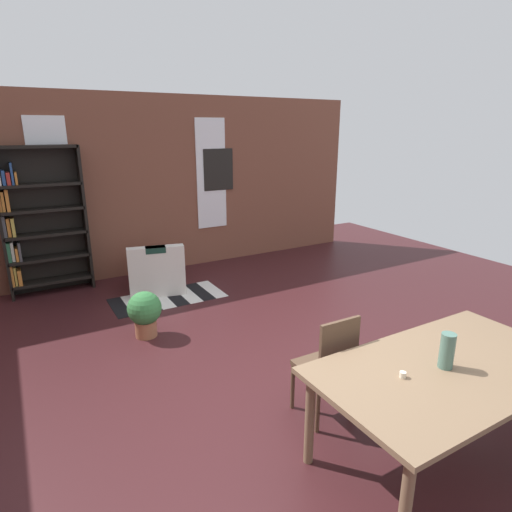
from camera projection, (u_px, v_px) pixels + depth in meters
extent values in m
plane|color=#3C191C|center=(296.00, 418.00, 3.64)|extent=(11.59, 11.59, 0.00)
cube|color=brown|center=(138.00, 187.00, 6.97)|extent=(8.28, 0.12, 2.91)
cube|color=white|center=(52.00, 183.00, 6.26)|extent=(0.55, 0.02, 1.89)
cube|color=white|center=(211.00, 174.00, 7.48)|extent=(0.55, 0.02, 1.89)
cube|color=#7D6248|center=(449.00, 368.00, 3.01)|extent=(1.95, 1.07, 0.04)
cylinder|color=#7D6248|center=(405.00, 509.00, 2.34)|extent=(0.07, 0.07, 0.72)
cylinder|color=#7D6248|center=(310.00, 420.00, 3.06)|extent=(0.07, 0.07, 0.72)
cylinder|color=#7D6248|center=(464.00, 357.00, 3.90)|extent=(0.07, 0.07, 0.72)
cylinder|color=#4C7266|center=(447.00, 351.00, 2.95)|extent=(0.10, 0.10, 0.26)
cylinder|color=silver|center=(403.00, 375.00, 2.86)|extent=(0.04, 0.04, 0.04)
cylinder|color=brown|center=(502.00, 377.00, 3.85)|extent=(0.04, 0.04, 0.43)
cube|color=brown|center=(323.00, 367.00, 3.58)|extent=(0.41, 0.41, 0.04)
cube|color=brown|center=(339.00, 350.00, 3.35)|extent=(0.38, 0.04, 0.50)
cylinder|color=brown|center=(326.00, 375.00, 3.88)|extent=(0.04, 0.04, 0.43)
cylinder|color=brown|center=(293.00, 386.00, 3.71)|extent=(0.04, 0.04, 0.43)
cylinder|color=brown|center=(352.00, 396.00, 3.58)|extent=(0.04, 0.04, 0.43)
cylinder|color=brown|center=(318.00, 409.00, 3.41)|extent=(0.04, 0.04, 0.43)
cube|color=black|center=(1.00, 226.00, 5.90)|extent=(0.04, 0.29, 2.15)
cube|color=black|center=(85.00, 218.00, 6.43)|extent=(0.04, 0.29, 2.15)
cube|color=black|center=(44.00, 220.00, 6.28)|extent=(1.14, 0.01, 2.15)
cube|color=black|center=(53.00, 280.00, 6.42)|extent=(1.10, 0.29, 0.04)
cube|color=orange|center=(12.00, 275.00, 6.13)|extent=(0.03, 0.23, 0.30)
cube|color=gold|center=(16.00, 276.00, 6.15)|extent=(0.03, 0.19, 0.27)
cube|color=orange|center=(20.00, 277.00, 6.18)|extent=(0.05, 0.23, 0.22)
cube|color=black|center=(50.00, 257.00, 6.32)|extent=(1.10, 0.29, 0.04)
cube|color=#33724C|center=(9.00, 252.00, 6.03)|extent=(0.04, 0.20, 0.28)
cube|color=white|center=(13.00, 251.00, 6.05)|extent=(0.04, 0.15, 0.28)
cube|color=orange|center=(17.00, 254.00, 6.09)|extent=(0.03, 0.21, 0.19)
cube|color=#4C4C51|center=(20.00, 251.00, 6.10)|extent=(0.03, 0.23, 0.27)
cube|color=black|center=(46.00, 234.00, 6.22)|extent=(1.10, 0.29, 0.04)
cube|color=#4C4C51|center=(4.00, 226.00, 5.92)|extent=(0.04, 0.20, 0.30)
cube|color=orange|center=(9.00, 227.00, 5.95)|extent=(0.04, 0.15, 0.26)
cube|color=gold|center=(13.00, 227.00, 5.98)|extent=(0.04, 0.20, 0.26)
cube|color=black|center=(43.00, 210.00, 6.11)|extent=(1.10, 0.29, 0.04)
cube|color=orange|center=(0.00, 205.00, 5.83)|extent=(0.03, 0.15, 0.19)
cube|color=orange|center=(3.00, 202.00, 5.84)|extent=(0.03, 0.17, 0.27)
cube|color=orange|center=(7.00, 200.00, 5.86)|extent=(0.04, 0.19, 0.30)
cube|color=black|center=(39.00, 184.00, 6.01)|extent=(1.10, 0.29, 0.04)
cube|color=#284C8C|center=(4.00, 178.00, 5.78)|extent=(0.04, 0.21, 0.20)
cube|color=#B22D28|center=(8.00, 178.00, 5.81)|extent=(0.05, 0.23, 0.17)
cube|color=#284C8C|center=(12.00, 173.00, 5.81)|extent=(0.03, 0.23, 0.30)
cube|color=orange|center=(16.00, 178.00, 5.85)|extent=(0.03, 0.20, 0.17)
cube|color=black|center=(34.00, 147.00, 5.86)|extent=(1.10, 0.29, 0.04)
cube|color=silver|center=(156.00, 276.00, 6.53)|extent=(0.96, 0.96, 0.40)
cube|color=silver|center=(156.00, 258.00, 6.13)|extent=(0.82, 0.33, 0.35)
cube|color=silver|center=(177.00, 257.00, 6.55)|extent=(0.28, 0.73, 0.15)
cube|color=silver|center=(131.00, 261.00, 6.36)|extent=(0.28, 0.73, 0.15)
cube|color=#19382D|center=(155.00, 249.00, 6.10)|extent=(0.31, 0.23, 0.08)
cylinder|color=#9E6042|center=(146.00, 328.00, 5.05)|extent=(0.25, 0.25, 0.20)
sphere|color=#387F42|center=(144.00, 308.00, 4.98)|extent=(0.40, 0.40, 0.40)
cube|color=black|center=(119.00, 307.00, 5.88)|extent=(0.20, 0.76, 0.01)
cube|color=white|center=(134.00, 304.00, 5.98)|extent=(0.20, 0.76, 0.01)
cube|color=black|center=(148.00, 302.00, 6.07)|extent=(0.20, 0.76, 0.01)
cube|color=white|center=(161.00, 299.00, 6.17)|extent=(0.20, 0.76, 0.01)
cube|color=black|center=(174.00, 296.00, 6.26)|extent=(0.20, 0.76, 0.01)
cube|color=white|center=(187.00, 294.00, 6.36)|extent=(0.20, 0.76, 0.01)
cube|color=black|center=(200.00, 291.00, 6.46)|extent=(0.20, 0.76, 0.01)
cube|color=white|center=(212.00, 289.00, 6.55)|extent=(0.20, 0.76, 0.01)
cube|color=black|center=(218.00, 170.00, 7.52)|extent=(0.56, 0.03, 0.72)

